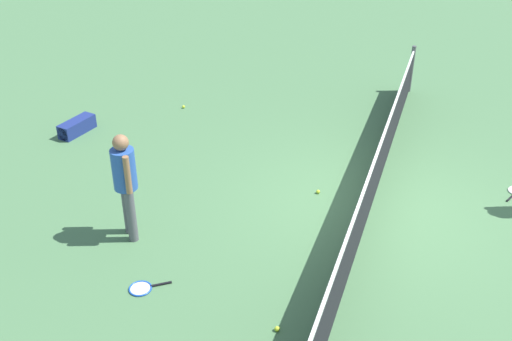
{
  "coord_description": "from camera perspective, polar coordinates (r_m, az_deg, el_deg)",
  "views": [
    {
      "loc": [
        8.4,
        0.92,
        5.5
      ],
      "look_at": [
        0.99,
        -1.64,
        0.9
      ],
      "focal_mm": 42.76,
      "sensor_mm": 36.0,
      "label": 1
    }
  ],
  "objects": [
    {
      "name": "tennis_ball_midcourt",
      "position": [
        7.74,
        1.98,
        -14.58
      ],
      "size": [
        0.07,
        0.07,
        0.07
      ],
      "primitive_type": "sphere",
      "color": "#C6E033",
      "rests_on": "ground_plane"
    },
    {
      "name": "court_net",
      "position": [
        9.82,
        10.97,
        -0.81
      ],
      "size": [
        10.09,
        0.09,
        1.07
      ],
      "color": "#4C4C51",
      "rests_on": "ground_plane"
    },
    {
      "name": "tennis_ball_near_player",
      "position": [
        10.26,
        5.83,
        -1.98
      ],
      "size": [
        0.07,
        0.07,
        0.07
      ],
      "primitive_type": "sphere",
      "color": "#C6E033",
      "rests_on": "ground_plane"
    },
    {
      "name": "tennis_ball_by_net",
      "position": [
        13.31,
        -6.8,
        5.95
      ],
      "size": [
        0.07,
        0.07,
        0.07
      ],
      "primitive_type": "sphere",
      "color": "#C6E033",
      "rests_on": "ground_plane"
    },
    {
      "name": "ground_plane",
      "position": [
        10.09,
        10.7,
        -3.24
      ],
      "size": [
        40.0,
        40.0,
        0.0
      ],
      "primitive_type": "plane",
      "color": "#4C7A4C"
    },
    {
      "name": "player_near_side",
      "position": [
        8.88,
        -12.15,
        -0.72
      ],
      "size": [
        0.48,
        0.48,
        1.7
      ],
      "color": "#595960",
      "rests_on": "ground_plane"
    },
    {
      "name": "equipment_bag",
      "position": [
        12.6,
        -16.51,
        3.9
      ],
      "size": [
        0.84,
        0.42,
        0.28
      ],
      "color": "navy",
      "rests_on": "ground_plane"
    },
    {
      "name": "tennis_racket_near_player",
      "position": [
        8.45,
        -10.58,
        -10.76
      ],
      "size": [
        0.48,
        0.57,
        0.03
      ],
      "color": "blue",
      "rests_on": "ground_plane"
    }
  ]
}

